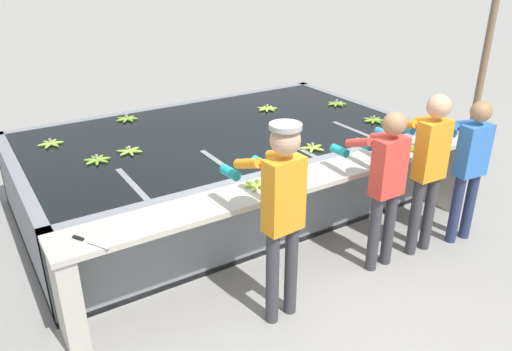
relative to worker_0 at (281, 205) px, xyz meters
name	(u,v)px	position (x,y,z in m)	size (l,w,h in m)	color
ground_plane	(310,269)	(0.64, 0.37, -1.07)	(80.00, 80.00, 0.00)	gray
wash_tank	(221,166)	(0.64, 2.19, -0.62)	(4.64, 2.76, 0.91)	gray
work_ledge	(299,202)	(0.64, 0.60, -0.42)	(4.64, 0.45, 0.91)	#B7B2A3
worker_0	(281,205)	(0.00, 0.00, 0.00)	(0.44, 0.74, 1.74)	#38383D
worker_1	(385,178)	(1.26, 0.10, -0.12)	(0.41, 0.71, 1.60)	#38383D
worker_2	(428,161)	(1.81, 0.08, -0.06)	(0.42, 0.72, 1.68)	#38383D
worker_3	(469,160)	(2.36, 0.01, -0.15)	(0.45, 0.72, 1.55)	navy
banana_bunch_floating_0	(312,148)	(1.21, 1.13, -0.15)	(0.27, 0.28, 0.08)	#9EC642
banana_bunch_floating_1	(267,109)	(1.61, 2.62, -0.15)	(0.28, 0.28, 0.08)	#9EC642
banana_bunch_floating_2	(129,151)	(-0.51, 2.11, -0.15)	(0.27, 0.28, 0.08)	#93BC3D
banana_bunch_floating_3	(51,144)	(-1.17, 2.79, -0.15)	(0.28, 0.27, 0.08)	#93BC3D
banana_bunch_floating_4	(97,160)	(-0.87, 2.05, -0.15)	(0.28, 0.28, 0.08)	#75A333
banana_bunch_floating_5	(374,120)	(2.47, 1.48, -0.15)	(0.28, 0.27, 0.08)	#75A333
banana_bunch_floating_6	(127,119)	(-0.16, 3.21, -0.15)	(0.28, 0.28, 0.08)	#75A333
banana_bunch_floating_7	(337,104)	(2.56, 2.30, -0.15)	(0.28, 0.27, 0.08)	#75A333
banana_bunch_ledge_0	(258,185)	(0.21, 0.66, -0.14)	(0.28, 0.27, 0.08)	#93BC3D
banana_bunch_ledge_1	(287,176)	(0.54, 0.68, -0.14)	(0.28, 0.28, 0.08)	#75A333
banana_bunch_ledge_2	(406,149)	(2.05, 0.57, -0.14)	(0.26, 0.28, 0.08)	#75A333
knife_0	(85,240)	(-1.39, 0.55, -0.15)	(0.20, 0.32, 0.02)	silver
support_post_right	(484,64)	(3.67, 0.90, 0.53)	(0.09, 0.09, 3.20)	#846647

